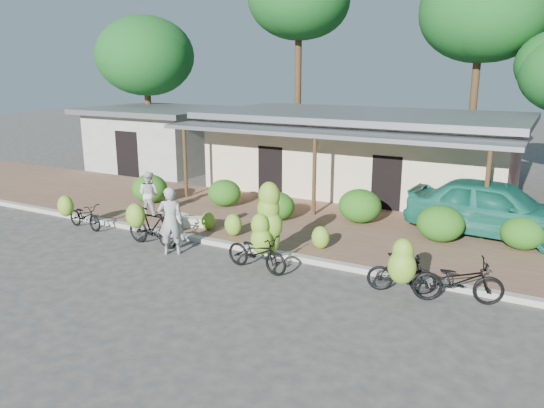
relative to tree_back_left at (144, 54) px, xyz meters
The scene contains 26 objects.
ground 19.85m from the tree_back_left, 43.77° to the right, with size 100.00×100.00×0.00m, color #3E3B39.
sidewalk 16.95m from the tree_back_left, 30.66° to the right, with size 60.00×6.00×0.12m, color #875D49.
curb 18.57m from the tree_back_left, 39.07° to the right, with size 60.00×0.25×0.15m, color #A8A399.
shop_main 14.48m from the tree_back_left, ahead, with size 13.00×8.50×3.35m.
shop_grey 5.48m from the tree_back_left, 38.29° to the right, with size 7.00×6.00×3.15m.
tree_back_left is the anchor object (origin of this frame).
tree_center_right 17.45m from the tree_back_left, 11.63° to the left, with size 5.65×5.56×9.79m.
hedge_0 12.41m from the tree_back_left, 48.55° to the right, with size 1.40×1.26×1.09m, color #1D5E15.
hedge_1 13.74m from the tree_back_left, 36.15° to the right, with size 1.27×1.15×0.99m, color #1D5E15.
hedge_2 16.14m from the tree_back_left, 32.54° to the right, with size 1.24×1.12×0.97m, color #1D5E15.
hedge_3 17.78m from the tree_back_left, 24.82° to the right, with size 1.45×1.30×1.13m, color #1D5E15.
hedge_4 20.52m from the tree_back_left, 23.41° to the right, with size 1.40×1.26×1.09m, color #1D5E15.
hedge_5 22.39m from the tree_back_left, 20.16° to the right, with size 1.22×1.09×0.95m, color #1D5E15.
bike_far_left 15.12m from the tree_back_left, 57.45° to the right, with size 1.70×1.27×1.25m.
bike_left 17.05m from the tree_back_left, 48.55° to the right, with size 1.92×1.20×1.45m.
bike_center 19.49m from the tree_back_left, 39.74° to the right, with size 1.94×1.28×2.28m.
bike_right 22.47m from the tree_back_left, 33.60° to the right, with size 1.66×1.31×1.53m.
bike_far_right 23.34m from the tree_back_left, 31.31° to the right, with size 2.11×1.29×1.05m.
loose_banana_a 16.34m from the tree_back_left, 41.83° to the right, with size 0.47×0.40×0.58m, color #7CA529.
loose_banana_b 17.16m from the tree_back_left, 39.76° to the right, with size 0.56×0.47×0.70m, color #7CA529.
loose_banana_c 19.23m from the tree_back_left, 33.65° to the right, with size 0.53×0.45×0.66m, color #7CA529.
sack_near 15.95m from the tree_back_left, 42.89° to the right, with size 0.85×0.40×0.30m, color silver.
sack_far 15.23m from the tree_back_left, 45.03° to the right, with size 0.75×0.38×0.28m, color silver.
vendor 17.71m from the tree_back_left, 46.60° to the right, with size 0.71×0.47×1.96m, color gray.
bystander 14.09m from the tree_back_left, 48.64° to the right, with size 0.77×0.60×1.58m, color silver.
teal_van 21.17m from the tree_back_left, 18.61° to the right, with size 2.09×5.20×1.77m, color #176B56.
Camera 1 is at (7.38, -10.41, 5.16)m, focal length 35.00 mm.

